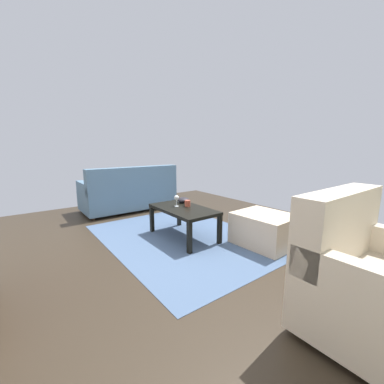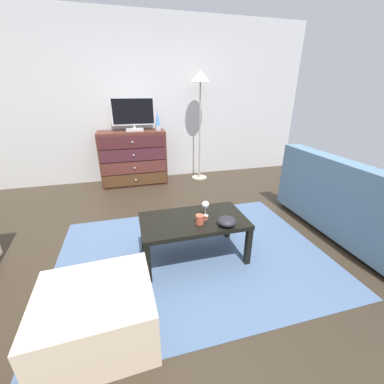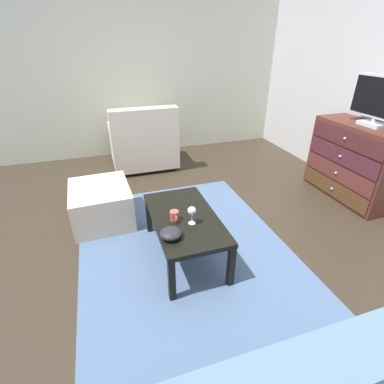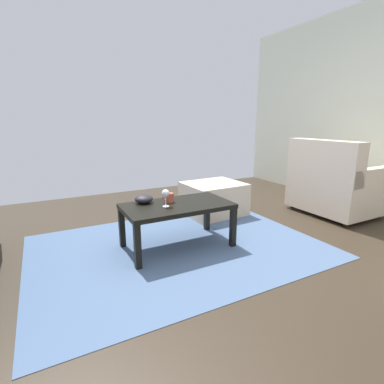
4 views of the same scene
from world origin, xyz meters
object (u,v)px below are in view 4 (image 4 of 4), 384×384
at_px(armchair, 333,185).
at_px(ottoman, 214,199).
at_px(wine_glass, 166,194).
at_px(mug, 169,198).
at_px(bowl_decorative, 144,199).
at_px(coffee_table, 177,209).

distance_m(armchair, ottoman, 1.52).
xyz_separation_m(wine_glass, ottoman, (-0.95, -0.71, -0.33)).
bearing_deg(mug, bowl_decorative, -21.39).
height_order(coffee_table, armchair, armchair).
xyz_separation_m(wine_glass, bowl_decorative, (0.13, -0.21, -0.08)).
height_order(bowl_decorative, ottoman, bowl_decorative).
distance_m(wine_glass, armchair, 2.29).
height_order(coffee_table, wine_glass, wine_glass).
bearing_deg(armchair, bowl_decorative, -4.60).
distance_m(coffee_table, wine_glass, 0.21).
relative_size(coffee_table, ottoman, 1.41).
bearing_deg(mug, coffee_table, 110.31).
distance_m(mug, bowl_decorative, 0.24).
bearing_deg(coffee_table, wine_glass, 12.36).
bearing_deg(bowl_decorative, mug, 158.61).
height_order(mug, bowl_decorative, mug).
bearing_deg(bowl_decorative, ottoman, -155.18).
relative_size(coffee_table, mug, 8.63).
bearing_deg(wine_glass, mug, -125.84).
bearing_deg(mug, armchair, 177.19).
height_order(bowl_decorative, armchair, armchair).
bearing_deg(coffee_table, ottoman, -140.36).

